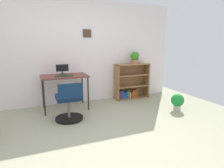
{
  "coord_description": "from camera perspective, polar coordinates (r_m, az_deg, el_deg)",
  "views": [
    {
      "loc": [
        -0.88,
        -2.44,
        1.42
      ],
      "look_at": [
        0.6,
        1.17,
        0.6
      ],
      "focal_mm": 30.72,
      "sensor_mm": 36.0,
      "label": 1
    }
  ],
  "objects": [
    {
      "name": "office_chair",
      "position": [
        3.66,
        -12.66,
        -5.86
      ],
      "size": [
        0.52,
        0.55,
        0.75
      ],
      "color": "black",
      "rests_on": "ground_plane"
    },
    {
      "name": "monitor",
      "position": [
        4.34,
        -14.57,
        4.14
      ],
      "size": [
        0.27,
        0.17,
        0.23
      ],
      "color": "#262628",
      "rests_on": "desk"
    },
    {
      "name": "desk",
      "position": [
        4.26,
        -14.01,
        1.67
      ],
      "size": [
        0.98,
        0.61,
        0.75
      ],
      "color": "brown",
      "rests_on": "ground_plane"
    },
    {
      "name": "wall_back",
      "position": [
        4.68,
        -11.59,
        9.07
      ],
      "size": [
        5.2,
        0.12,
        2.42
      ],
      "color": "silver",
      "rests_on": "ground_plane"
    },
    {
      "name": "potted_plant_floor",
      "position": [
        4.39,
        18.91,
        -4.82
      ],
      "size": [
        0.28,
        0.28,
        0.36
      ],
      "color": "#B7B2A8",
      "rests_on": "ground_plane"
    },
    {
      "name": "ground_plane",
      "position": [
        2.96,
        -2.32,
        -16.8
      ],
      "size": [
        6.24,
        6.24,
        0.0
      ],
      "primitive_type": "plane",
      "color": "#9E9F81"
    },
    {
      "name": "keyboard",
      "position": [
        4.12,
        -14.1,
        2.36
      ],
      "size": [
        0.37,
        0.14,
        0.02
      ],
      "primitive_type": "cube",
      "color": "#223320",
      "rests_on": "desk"
    },
    {
      "name": "potted_plant_on_shelf",
      "position": [
        4.98,
        6.82,
        7.8
      ],
      "size": [
        0.22,
        0.22,
        0.3
      ],
      "color": "#9E6642",
      "rests_on": "bookshelf_low"
    },
    {
      "name": "bookshelf_low",
      "position": [
        5.08,
        5.53,
        0.38
      ],
      "size": [
        0.9,
        0.3,
        0.92
      ],
      "color": "olive",
      "rests_on": "ground_plane"
    }
  ]
}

